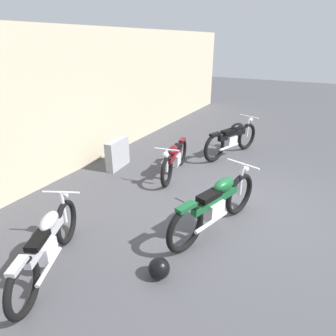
# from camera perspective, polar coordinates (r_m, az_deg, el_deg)

# --- Properties ---
(ground_plane) EXTENTS (40.00, 40.00, 0.00)m
(ground_plane) POSITION_cam_1_polar(r_m,az_deg,el_deg) (5.68, 14.66, -7.85)
(ground_plane) COLOR #47474C
(building_wall) EXTENTS (18.00, 0.30, 3.24)m
(building_wall) POSITION_cam_1_polar(r_m,az_deg,el_deg) (7.15, -19.01, 12.29)
(building_wall) COLOR beige
(building_wall) RESTS_ON ground_plane
(stone_marker) EXTENTS (0.80, 0.27, 0.72)m
(stone_marker) POSITION_cam_1_polar(r_m,az_deg,el_deg) (7.19, -10.03, 2.81)
(stone_marker) COLOR #9E9EA3
(stone_marker) RESTS_ON ground_plane
(helmet) EXTENTS (0.29, 0.29, 0.29)m
(helmet) POSITION_cam_1_polar(r_m,az_deg,el_deg) (4.05, -1.77, -19.35)
(helmet) COLOR black
(helmet) RESTS_ON ground_plane
(motorcycle_maroon) EXTENTS (1.92, 0.63, 0.87)m
(motorcycle_maroon) POSITION_cam_1_polar(r_m,az_deg,el_deg) (6.66, 1.35, 1.98)
(motorcycle_maroon) COLOR black
(motorcycle_maroon) RESTS_ON ground_plane
(motorcycle_black) EXTENTS (2.10, 0.97, 0.99)m
(motorcycle_black) POSITION_cam_1_polar(r_m,az_deg,el_deg) (8.04, 12.66, 5.77)
(motorcycle_black) COLOR black
(motorcycle_black) RESTS_ON ground_plane
(motorcycle_green) EXTENTS (2.17, 0.88, 1.00)m
(motorcycle_green) POSITION_cam_1_polar(r_m,az_deg,el_deg) (4.77, 9.60, -7.16)
(motorcycle_green) COLOR black
(motorcycle_green) RESTS_ON ground_plane
(motorcycle_silver) EXTENTS (1.84, 1.00, 0.89)m
(motorcycle_silver) POSITION_cam_1_polar(r_m,az_deg,el_deg) (4.29, -22.87, -13.83)
(motorcycle_silver) COLOR black
(motorcycle_silver) RESTS_ON ground_plane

